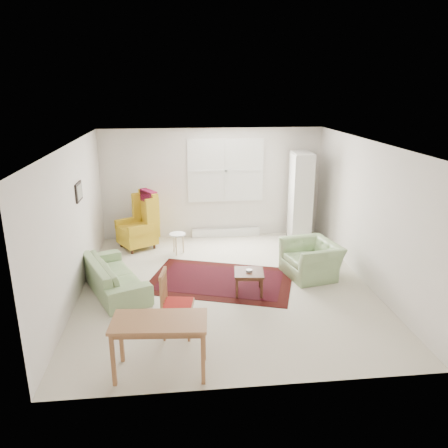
{
  "coord_description": "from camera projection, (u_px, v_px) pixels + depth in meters",
  "views": [
    {
      "loc": [
        -0.8,
        -7.0,
        3.37
      ],
      "look_at": [
        0.0,
        0.3,
        1.05
      ],
      "focal_mm": 35.0,
      "sensor_mm": 36.0,
      "label": 1
    }
  ],
  "objects": [
    {
      "name": "wingback_chair",
      "position": [
        136.0,
        220.0,
        9.37
      ],
      "size": [
        1.02,
        1.01,
        1.25
      ],
      "primitive_type": null,
      "rotation": [
        0.0,
        0.0,
        -1.03
      ],
      "color": "gold",
      "rests_on": "ground"
    },
    {
      "name": "desk_chair",
      "position": [
        178.0,
        304.0,
        6.07
      ],
      "size": [
        0.48,
        0.48,
        0.96
      ],
      "primitive_type": null,
      "rotation": [
        0.0,
        0.0,
        1.41
      ],
      "color": "#A87044",
      "rests_on": "ground"
    },
    {
      "name": "sofa",
      "position": [
        113.0,
        269.0,
        7.48
      ],
      "size": [
        1.43,
        2.02,
        0.76
      ],
      "primitive_type": "imported",
      "rotation": [
        0.0,
        0.0,
        1.99
      ],
      "color": "#86A66E",
      "rests_on": "ground"
    },
    {
      "name": "armchair",
      "position": [
        311.0,
        256.0,
        8.04
      ],
      "size": [
        1.06,
        1.16,
        0.78
      ],
      "primitive_type": "imported",
      "rotation": [
        0.0,
        0.0,
        -1.36
      ],
      "color": "#86A66E",
      "rests_on": "ground"
    },
    {
      "name": "desk",
      "position": [
        160.0,
        346.0,
        5.29
      ],
      "size": [
        1.18,
        0.66,
        0.72
      ],
      "primitive_type": null,
      "rotation": [
        0.0,
        0.0,
        -0.08
      ],
      "color": "#A87044",
      "rests_on": "ground"
    },
    {
      "name": "rug",
      "position": [
        221.0,
        280.0,
        7.92
      ],
      "size": [
        2.91,
        2.33,
        0.03
      ],
      "primitive_type": null,
      "rotation": [
        0.0,
        0.0,
        -0.32
      ],
      "color": "black",
      "rests_on": "ground"
    },
    {
      "name": "room",
      "position": [
        226.0,
        214.0,
        7.56
      ],
      "size": [
        5.04,
        5.54,
        2.51
      ],
      "color": "beige",
      "rests_on": "ground"
    },
    {
      "name": "coffee_table",
      "position": [
        249.0,
        282.0,
        7.4
      ],
      "size": [
        0.54,
        0.54,
        0.4
      ],
      "primitive_type": null,
      "rotation": [
        0.0,
        0.0,
        -0.13
      ],
      "color": "#432214",
      "rests_on": "ground"
    },
    {
      "name": "cabinet",
      "position": [
        301.0,
        198.0,
        9.71
      ],
      "size": [
        0.49,
        0.84,
        2.01
      ],
      "primitive_type": null,
      "rotation": [
        0.0,
        0.0,
        -0.08
      ],
      "color": "silver",
      "rests_on": "ground"
    },
    {
      "name": "stool",
      "position": [
        178.0,
        243.0,
        9.15
      ],
      "size": [
        0.4,
        0.4,
        0.45
      ],
      "primitive_type": null,
      "rotation": [
        0.0,
        0.0,
        0.24
      ],
      "color": "white",
      "rests_on": "ground"
    }
  ]
}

